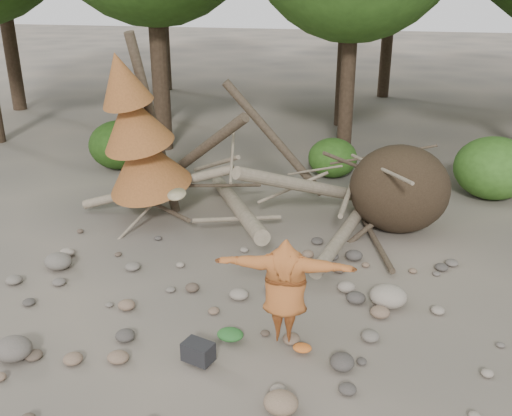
# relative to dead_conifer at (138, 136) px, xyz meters

# --- Properties ---
(ground) EXTENTS (120.00, 120.00, 0.00)m
(ground) POSITION_rel_dead_conifer_xyz_m (3.12, -3.37, -2.11)
(ground) COLOR #514C44
(ground) RESTS_ON ground
(deadfall_pile) EXTENTS (8.55, 5.24, 3.30)m
(deadfall_pile) POSITION_rel_dead_conifer_xyz_m (5.13, 0.87, -1.16)
(deadfall_pile) COLOR #332619
(deadfall_pile) RESTS_ON ground
(dead_conifer) EXTENTS (2.06, 2.16, 4.35)m
(dead_conifer) POSITION_rel_dead_conifer_xyz_m (0.00, 0.00, 0.00)
(dead_conifer) COLOR #4C3F30
(dead_conifer) RESTS_ON ground
(bush_left) EXTENTS (1.80, 1.80, 1.44)m
(bush_left) POSITION_rel_dead_conifer_xyz_m (-2.38, 3.83, -1.39)
(bush_left) COLOR #234713
(bush_left) RESTS_ON ground
(bush_mid) EXTENTS (1.40, 1.40, 1.12)m
(bush_mid) POSITION_rel_dead_conifer_xyz_m (3.92, 4.43, -1.55)
(bush_mid) COLOR #2E5A1A
(bush_mid) RESTS_ON ground
(bush_right) EXTENTS (2.00, 2.00, 1.60)m
(bush_right) POSITION_rel_dead_conifer_xyz_m (8.12, 3.63, -1.31)
(bush_right) COLOR #396B21
(bush_right) RESTS_ON ground
(frisbee_thrower) EXTENTS (2.99, 0.77, 2.24)m
(frisbee_thrower) POSITION_rel_dead_conifer_xyz_m (3.99, -3.90, -1.17)
(frisbee_thrower) COLOR #A45525
(frisbee_thrower) RESTS_ON ground
(backpack) EXTENTS (0.51, 0.41, 0.29)m
(backpack) POSITION_rel_dead_conifer_xyz_m (2.86, -4.71, -1.96)
(backpack) COLOR black
(backpack) RESTS_ON ground
(cloth_green) EXTENTS (0.42, 0.35, 0.16)m
(cloth_green) POSITION_rel_dead_conifer_xyz_m (3.17, -4.07, -2.03)
(cloth_green) COLOR #276126
(cloth_green) RESTS_ON ground
(cloth_orange) EXTENTS (0.29, 0.24, 0.11)m
(cloth_orange) POSITION_rel_dead_conifer_xyz_m (4.32, -4.13, -2.06)
(cloth_orange) COLOR #C55E21
(cloth_orange) RESTS_ON ground
(boulder_front_left) EXTENTS (0.57, 0.52, 0.34)m
(boulder_front_left) POSITION_rel_dead_conifer_xyz_m (0.12, -5.21, -1.94)
(boulder_front_left) COLOR #605850
(boulder_front_left) RESTS_ON ground
(boulder_front_right) EXTENTS (0.46, 0.42, 0.28)m
(boulder_front_right) POSITION_rel_dead_conifer_xyz_m (4.23, -5.43, -1.97)
(boulder_front_right) COLOR #826851
(boulder_front_right) RESTS_ON ground
(boulder_mid_right) EXTENTS (0.64, 0.58, 0.39)m
(boulder_mid_right) POSITION_rel_dead_conifer_xyz_m (5.58, -2.44, -1.92)
(boulder_mid_right) COLOR gray
(boulder_mid_right) RESTS_ON ground
(boulder_mid_left) EXTENTS (0.54, 0.49, 0.33)m
(boulder_mid_left) POSITION_rel_dead_conifer_xyz_m (-0.76, -2.47, -1.95)
(boulder_mid_left) COLOR #665F56
(boulder_mid_left) RESTS_ON ground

